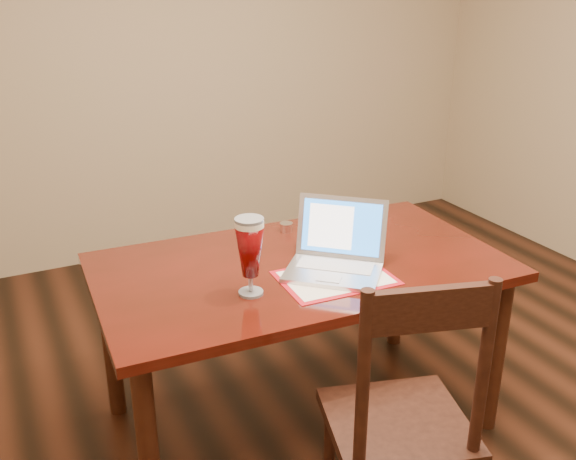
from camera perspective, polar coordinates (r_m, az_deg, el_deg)
name	(u,v)px	position (r m, az deg, el deg)	size (l,w,h in m)	color
ground	(394,452)	(2.87, 9.37, -18.91)	(5.00, 5.00, 0.00)	black
room_shell	(428,6)	(2.18, 12.34, 18.85)	(4.51, 5.01, 2.71)	tan
dining_table	(300,282)	(2.63, 1.11, -4.61)	(1.67, 0.99, 1.06)	#450F09
dining_chair	(402,423)	(2.20, 10.11, -16.54)	(0.56, 0.54, 1.07)	#32170E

